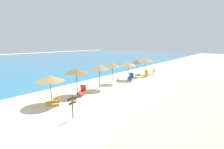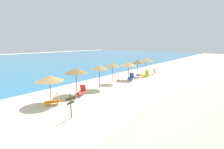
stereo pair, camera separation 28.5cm
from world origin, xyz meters
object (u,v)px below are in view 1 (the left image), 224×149
(beach_umbrella_0, at_px, (50,78))
(beach_umbrella_3, at_px, (112,65))
(lounge_chair_1, at_px, (55,100))
(beach_umbrella_2, at_px, (100,67))
(beach_umbrella_5, at_px, (137,62))
(beach_umbrella_6, at_px, (145,59))
(lounge_chair_4, at_px, (82,91))
(beach_ball, at_px, (118,80))
(wooden_signpost, at_px, (72,104))
(beach_umbrella_1, at_px, (76,71))
(lounge_chair_3, at_px, (145,74))
(lounge_chair_2, at_px, (131,77))
(lounge_chair_0, at_px, (153,72))
(beach_umbrella_4, at_px, (128,64))

(beach_umbrella_0, relative_size, beach_umbrella_3, 0.95)
(lounge_chair_1, bearing_deg, beach_umbrella_0, 16.78)
(beach_umbrella_2, relative_size, beach_umbrella_5, 1.06)
(beach_umbrella_5, xyz_separation_m, beach_umbrella_6, (2.86, 0.00, 0.14))
(beach_umbrella_0, distance_m, beach_umbrella_6, 18.98)
(beach_umbrella_5, height_order, lounge_chair_4, beach_umbrella_5)
(beach_umbrella_5, height_order, lounge_chair_1, beach_umbrella_5)
(beach_umbrella_5, bearing_deg, beach_umbrella_0, -179.31)
(beach_ball, bearing_deg, beach_umbrella_6, -2.77)
(beach_umbrella_0, relative_size, wooden_signpost, 1.45)
(lounge_chair_1, bearing_deg, beach_ball, -53.97)
(beach_umbrella_1, distance_m, beach_umbrella_3, 6.40)
(beach_ball, bearing_deg, wooden_signpost, -158.51)
(beach_ball, bearing_deg, lounge_chair_3, -19.52)
(beach_umbrella_0, distance_m, lounge_chair_3, 16.38)
(beach_umbrella_6, height_order, wooden_signpost, beach_umbrella_6)
(beach_umbrella_1, height_order, wooden_signpost, beach_umbrella_1)
(beach_umbrella_0, xyz_separation_m, beach_umbrella_5, (16.11, 0.19, 0.12))
(lounge_chair_2, distance_m, lounge_chair_4, 9.55)
(lounge_chair_0, height_order, beach_ball, lounge_chair_0)
(lounge_chair_3, xyz_separation_m, lounge_chair_4, (-12.89, 0.76, -0.11))
(beach_umbrella_3, xyz_separation_m, lounge_chair_1, (-9.92, -1.25, -2.06))
(beach_umbrella_5, distance_m, lounge_chair_2, 3.88)
(beach_umbrella_3, height_order, beach_umbrella_4, beach_umbrella_3)
(lounge_chair_3, height_order, lounge_chair_4, lounge_chair_3)
(beach_umbrella_5, bearing_deg, lounge_chair_2, -166.35)
(beach_umbrella_6, bearing_deg, beach_umbrella_4, -177.06)
(beach_umbrella_5, bearing_deg, beach_umbrella_2, -178.49)
(beach_umbrella_2, relative_size, lounge_chair_2, 1.64)
(beach_umbrella_4, bearing_deg, beach_umbrella_6, 2.94)
(beach_umbrella_1, height_order, lounge_chair_2, beach_umbrella_1)
(beach_umbrella_6, xyz_separation_m, lounge_chair_3, (-2.74, -1.39, -2.06))
(beach_umbrella_5, xyz_separation_m, lounge_chair_0, (2.95, -1.45, -2.01))
(lounge_chair_0, height_order, lounge_chair_2, lounge_chair_0)
(beach_umbrella_3, bearing_deg, lounge_chair_2, -17.78)
(beach_umbrella_2, height_order, beach_umbrella_6, same)
(beach_umbrella_4, distance_m, lounge_chair_1, 13.24)
(wooden_signpost, bearing_deg, beach_umbrella_6, 16.09)
(beach_umbrella_5, height_order, wooden_signpost, beach_umbrella_5)
(beach_umbrella_1, bearing_deg, beach_umbrella_4, -2.53)
(beach_umbrella_4, height_order, lounge_chair_4, beach_umbrella_4)
(lounge_chair_0, distance_m, lounge_chair_4, 15.74)
(lounge_chair_4, bearing_deg, beach_umbrella_3, -111.90)
(beach_umbrella_4, xyz_separation_m, lounge_chair_2, (-0.01, -0.47, -1.95))
(beach_umbrella_5, xyz_separation_m, lounge_chair_4, (-12.77, -0.63, -2.03))
(beach_umbrella_2, xyz_separation_m, beach_umbrella_5, (9.51, 0.25, -0.17))
(beach_umbrella_6, bearing_deg, beach_umbrella_0, -179.40)
(wooden_signpost, bearing_deg, beach_umbrella_0, 81.72)
(beach_ball, bearing_deg, beach_umbrella_2, -172.34)
(lounge_chair_0, relative_size, lounge_chair_1, 1.05)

